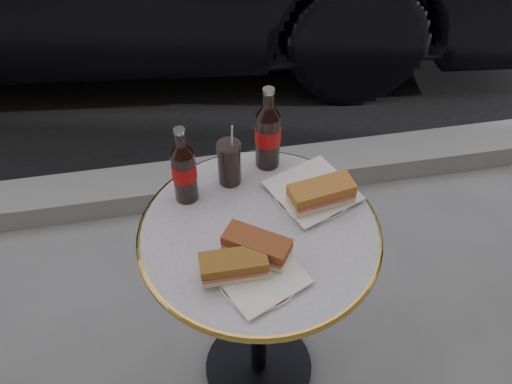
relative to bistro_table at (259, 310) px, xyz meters
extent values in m
plane|color=gray|center=(0.00, 0.00, -0.37)|extent=(80.00, 80.00, 0.00)
cube|color=gray|center=(0.00, 0.90, -0.32)|extent=(40.00, 0.20, 0.12)
cylinder|color=white|center=(-0.03, -0.14, 0.37)|extent=(0.24, 0.24, 0.01)
cylinder|color=silver|center=(0.16, 0.10, 0.37)|extent=(0.25, 0.25, 0.01)
cube|color=brown|center=(-0.09, -0.13, 0.40)|extent=(0.16, 0.07, 0.05)
cube|color=brown|center=(-0.02, -0.08, 0.40)|extent=(0.17, 0.15, 0.06)
cube|color=#B36D2D|center=(0.17, 0.06, 0.41)|extent=(0.18, 0.11, 0.06)
cylinder|color=black|center=(-0.05, 0.19, 0.43)|extent=(0.08, 0.08, 0.13)
camera|label=1|loc=(-0.18, -0.92, 1.46)|focal=40.00mm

